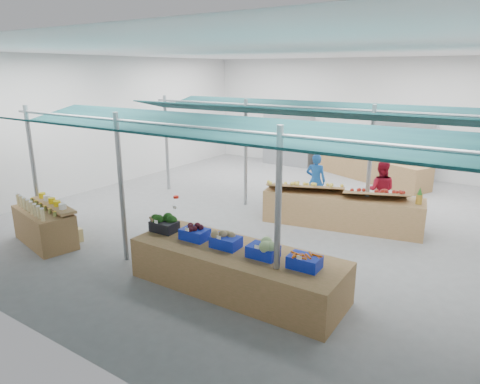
# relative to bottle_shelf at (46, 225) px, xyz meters

# --- Properties ---
(floor) EXTENTS (13.00, 13.00, 0.00)m
(floor) POSITION_rel_bottle_shelf_xyz_m (3.15, 4.37, -0.43)
(floor) COLOR slate
(floor) RESTS_ON ground
(hall) EXTENTS (13.00, 13.00, 13.00)m
(hall) POSITION_rel_bottle_shelf_xyz_m (3.15, 5.81, 2.22)
(hall) COLOR silver
(hall) RESTS_ON ground
(pole_grid) EXTENTS (10.00, 4.60, 3.00)m
(pole_grid) POSITION_rel_bottle_shelf_xyz_m (3.90, 2.62, 1.38)
(pole_grid) COLOR gray
(pole_grid) RESTS_ON floor
(awnings) EXTENTS (9.50, 7.08, 0.30)m
(awnings) POSITION_rel_bottle_shelf_xyz_m (3.90, 2.62, 2.35)
(awnings) COLOR black
(awnings) RESTS_ON pole_grid
(back_shelving_left) EXTENTS (2.00, 0.50, 2.00)m
(back_shelving_left) POSITION_rel_bottle_shelf_xyz_m (0.65, 10.37, 0.57)
(back_shelving_left) COLOR #B23F33
(back_shelving_left) RESTS_ON floor
(back_shelving_right) EXTENTS (2.00, 0.50, 2.00)m
(back_shelving_right) POSITION_rel_bottle_shelf_xyz_m (5.15, 10.37, 0.57)
(back_shelving_right) COLOR #B23F33
(back_shelving_right) RESTS_ON floor
(bottle_shelf) EXTENTS (1.88, 1.38, 1.06)m
(bottle_shelf) POSITION_rel_bottle_shelf_xyz_m (0.00, 0.00, 0.00)
(bottle_shelf) COLOR brown
(bottle_shelf) RESTS_ON floor
(veg_counter) EXTENTS (3.88, 1.35, 0.75)m
(veg_counter) POSITION_rel_bottle_shelf_xyz_m (4.72, 0.60, -0.05)
(veg_counter) COLOR brown
(veg_counter) RESTS_ON floor
(fruit_counter) EXTENTS (3.93, 1.62, 0.82)m
(fruit_counter) POSITION_rel_bottle_shelf_xyz_m (5.11, 4.68, -0.02)
(fruit_counter) COLOR brown
(fruit_counter) RESTS_ON floor
(far_counter) EXTENTS (4.54, 2.71, 0.82)m
(far_counter) POSITION_rel_bottle_shelf_xyz_m (4.16, 9.78, -0.02)
(far_counter) COLOR brown
(far_counter) RESTS_ON floor
(crate_stack) EXTENTS (0.56, 0.43, 0.61)m
(crate_stack) POSITION_rel_bottle_shelf_xyz_m (5.64, 1.21, -0.12)
(crate_stack) COLOR #1026B4
(crate_stack) RESTS_ON floor
(vendor_left) EXTENTS (0.62, 0.47, 1.53)m
(vendor_left) POSITION_rel_bottle_shelf_xyz_m (3.91, 5.78, 0.34)
(vendor_left) COLOR #1A54AB
(vendor_left) RESTS_ON floor
(vendor_right) EXTENTS (0.84, 0.71, 1.53)m
(vendor_right) POSITION_rel_bottle_shelf_xyz_m (5.71, 5.78, 0.34)
(vendor_right) COLOR #A7142B
(vendor_right) RESTS_ON floor
(crate_broccoli) EXTENTS (0.51, 0.41, 0.35)m
(crate_broccoli) POSITION_rel_bottle_shelf_xyz_m (3.06, 0.57, 0.48)
(crate_broccoli) COLOR black
(crate_broccoli) RESTS_ON veg_counter
(crate_beets) EXTENTS (0.51, 0.41, 0.29)m
(crate_beets) POSITION_rel_bottle_shelf_xyz_m (3.81, 0.59, 0.46)
(crate_beets) COLOR #1026B4
(crate_beets) RESTS_ON veg_counter
(crate_celeriac) EXTENTS (0.51, 0.41, 0.31)m
(crate_celeriac) POSITION_rel_bottle_shelf_xyz_m (4.51, 0.60, 0.47)
(crate_celeriac) COLOR #1026B4
(crate_celeriac) RESTS_ON veg_counter
(crate_cabbage) EXTENTS (0.51, 0.41, 0.35)m
(crate_cabbage) POSITION_rel_bottle_shelf_xyz_m (5.26, 0.61, 0.48)
(crate_cabbage) COLOR #1026B4
(crate_cabbage) RESTS_ON veg_counter
(crate_carrots) EXTENTS (0.51, 0.41, 0.29)m
(crate_carrots) POSITION_rel_bottle_shelf_xyz_m (6.01, 0.62, 0.43)
(crate_carrots) COLOR #1026B4
(crate_carrots) RESTS_ON veg_counter
(sparrow) EXTENTS (0.12, 0.09, 0.11)m
(sparrow) POSITION_rel_bottle_shelf_xyz_m (2.89, 0.44, 0.57)
(sparrow) COLOR brown
(sparrow) RESTS_ON crate_broccoli
(pole_ribbon) EXTENTS (0.12, 0.12, 0.28)m
(pole_ribbon) POSITION_rel_bottle_shelf_xyz_m (2.49, 1.56, 0.65)
(pole_ribbon) COLOR red
(pole_ribbon) RESTS_ON pole_grid
(apple_heap_yellow) EXTENTS (2.02, 1.36, 0.27)m
(apple_heap_yellow) POSITION_rel_bottle_shelf_xyz_m (4.23, 4.42, 0.56)
(apple_heap_yellow) COLOR #997247
(apple_heap_yellow) RESTS_ON fruit_counter
(apple_heap_red) EXTENTS (1.65, 1.21, 0.27)m
(apple_heap_red) POSITION_rel_bottle_shelf_xyz_m (5.88, 4.74, 0.56)
(apple_heap_red) COLOR #997247
(apple_heap_red) RESTS_ON fruit_counter
(pineapple) EXTENTS (0.14, 0.14, 0.39)m
(pineapple) POSITION_rel_bottle_shelf_xyz_m (6.82, 4.92, 0.57)
(pineapple) COLOR #8C6019
(pineapple) RESTS_ON fruit_counter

